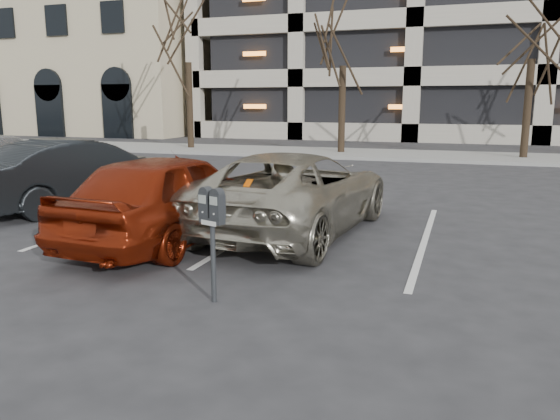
% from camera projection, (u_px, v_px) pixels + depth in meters
% --- Properties ---
extents(ground, '(140.00, 140.00, 0.00)m').
position_uv_depth(ground, '(299.00, 274.00, 6.98)').
color(ground, '#28282B').
rests_on(ground, ground).
extents(sidewalk, '(80.00, 4.00, 0.12)m').
position_uv_depth(sidewalk, '(414.00, 155.00, 21.82)').
color(sidewalk, gray).
rests_on(sidewalk, ground).
extents(stall_lines, '(16.90, 5.20, 0.00)m').
position_uv_depth(stall_lines, '(260.00, 227.00, 9.55)').
color(stall_lines, silver).
rests_on(stall_lines, ground).
extents(office_building, '(26.00, 16.20, 15.00)m').
position_uv_depth(office_building, '(65.00, 32.00, 42.14)').
color(office_building, tan).
rests_on(office_building, ground).
extents(tree_a, '(3.80, 3.80, 8.64)m').
position_uv_depth(tree_a, '(187.00, 7.00, 23.77)').
color(tree_a, black).
rests_on(tree_a, ground).
extents(tree_b, '(3.52, 3.52, 8.00)m').
position_uv_depth(tree_b, '(344.00, 9.00, 21.65)').
color(tree_b, black).
rests_on(tree_b, ground).
extents(parking_meter, '(0.34, 0.22, 1.25)m').
position_uv_depth(parking_meter, '(212.00, 217.00, 5.84)').
color(parking_meter, black).
rests_on(parking_meter, ground).
extents(suv_silver, '(2.68, 5.06, 1.36)m').
position_uv_depth(suv_silver, '(293.00, 192.00, 9.17)').
color(suv_silver, '#AEA894').
rests_on(suv_silver, ground).
extents(car_red, '(1.97, 4.31, 1.43)m').
position_uv_depth(car_red, '(171.00, 196.00, 8.53)').
color(car_red, maroon).
rests_on(car_red, ground).
extents(car_dark, '(2.88, 4.59, 1.43)m').
position_uv_depth(car_dark, '(80.00, 173.00, 11.33)').
color(car_dark, black).
rests_on(car_dark, ground).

